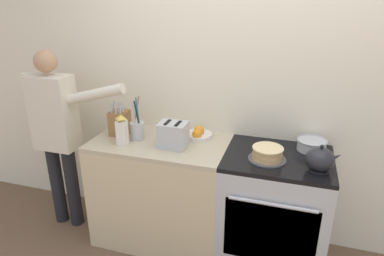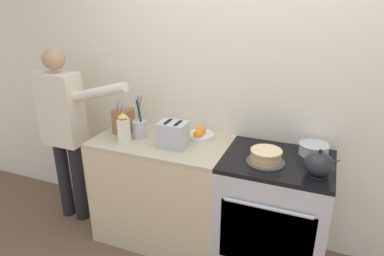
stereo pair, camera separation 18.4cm
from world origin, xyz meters
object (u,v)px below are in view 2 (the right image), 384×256
at_px(stove_range, 273,214).
at_px(fruit_bowl, 200,134).
at_px(mixing_bowl, 314,149).
at_px(knife_block, 124,121).
at_px(milk_carton, 124,128).
at_px(utensil_crock, 140,128).
at_px(person_baker, 64,124).
at_px(layer_cake, 266,157).
at_px(tea_kettle, 319,164).
at_px(toaster, 173,134).

xyz_separation_m(stove_range, fruit_bowl, (-0.62, 0.15, 0.47)).
height_order(mixing_bowl, knife_block, knife_block).
bearing_deg(milk_carton, fruit_bowl, 29.02).
bearing_deg(utensil_crock, person_baker, -175.12).
relative_size(layer_cake, person_baker, 0.17).
height_order(layer_cake, utensil_crock, utensil_crock).
height_order(milk_carton, person_baker, person_baker).
xyz_separation_m(milk_carton, person_baker, (-0.63, 0.06, -0.07)).
bearing_deg(utensil_crock, milk_carton, -116.85).
relative_size(milk_carton, person_baker, 0.15).
relative_size(tea_kettle, mixing_bowl, 1.04).
distance_m(knife_block, milk_carton, 0.20).
relative_size(stove_range, knife_block, 3.16).
bearing_deg(milk_carton, toaster, 10.23).
distance_m(tea_kettle, person_baker, 2.03).
relative_size(knife_block, fruit_bowl, 1.30).
bearing_deg(knife_block, layer_cake, -5.53).
relative_size(stove_range, person_baker, 0.57).
xyz_separation_m(layer_cake, person_baker, (-1.69, 0.01, -0.01)).
distance_m(utensil_crock, fruit_bowl, 0.48).
height_order(knife_block, person_baker, person_baker).
bearing_deg(utensil_crock, knife_block, 164.91).
height_order(mixing_bowl, person_baker, person_baker).
height_order(layer_cake, tea_kettle, tea_kettle).
height_order(fruit_bowl, person_baker, person_baker).
bearing_deg(mixing_bowl, person_baker, -172.99).
relative_size(tea_kettle, knife_block, 0.79).
bearing_deg(stove_range, utensil_crock, -179.54).
relative_size(knife_block, utensil_crock, 0.82).
bearing_deg(layer_cake, fruit_bowl, 157.71).
xyz_separation_m(tea_kettle, mixing_bowl, (-0.05, 0.30, -0.03)).
distance_m(fruit_bowl, person_baker, 1.16).
bearing_deg(knife_block, stove_range, -1.75).
relative_size(tea_kettle, milk_carton, 0.94).
xyz_separation_m(tea_kettle, milk_carton, (-1.39, -0.01, 0.04)).
distance_m(mixing_bowl, person_baker, 2.00).
bearing_deg(layer_cake, toaster, 179.03).
relative_size(mixing_bowl, utensil_crock, 0.62).
bearing_deg(tea_kettle, toaster, 176.61).
xyz_separation_m(stove_range, utensil_crock, (-1.07, -0.01, 0.52)).
height_order(tea_kettle, mixing_bowl, tea_kettle).
relative_size(toaster, milk_carton, 0.94).
distance_m(stove_range, milk_carton, 1.27).
distance_m(tea_kettle, fruit_bowl, 0.93).
relative_size(utensil_crock, person_baker, 0.22).
bearing_deg(person_baker, stove_range, 9.21).
height_order(utensil_crock, fruit_bowl, utensil_crock).
xyz_separation_m(knife_block, person_baker, (-0.52, -0.11, -0.06)).
xyz_separation_m(fruit_bowl, milk_carton, (-0.51, -0.28, 0.08)).
distance_m(utensil_crock, milk_carton, 0.14).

